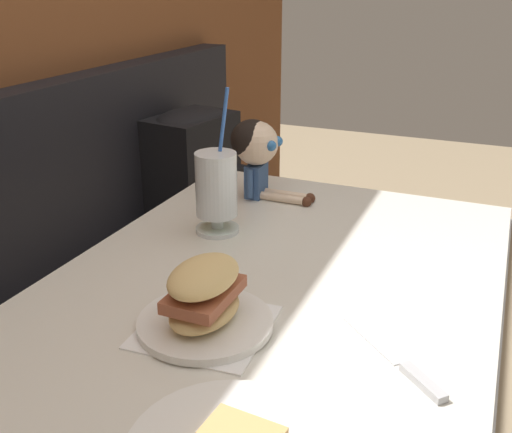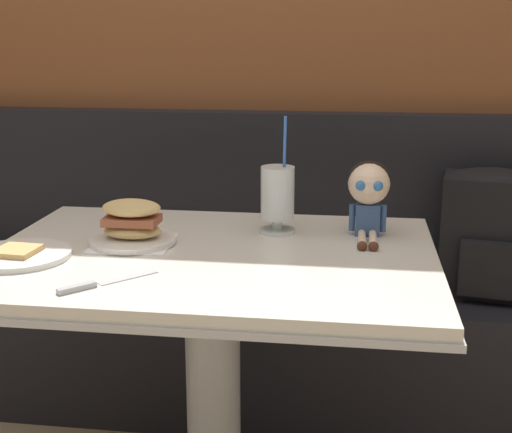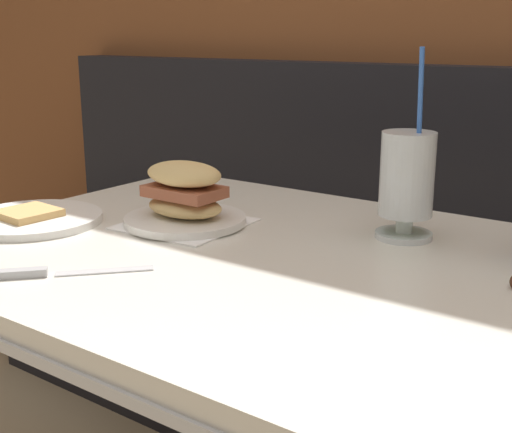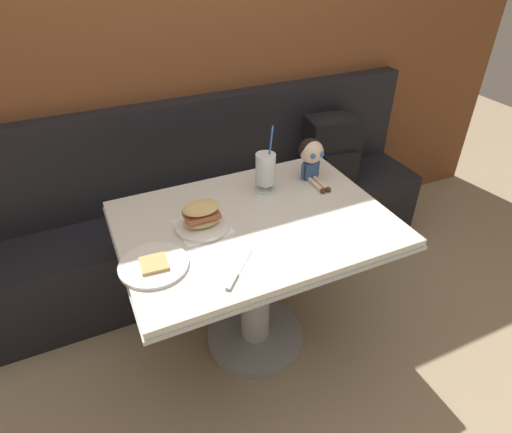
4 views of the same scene
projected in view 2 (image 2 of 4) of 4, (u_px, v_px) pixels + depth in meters
name	position (u px, v px, depth m)	size (l,w,h in m)	color
wood_panel_wall	(259.00, 51.00, 2.47)	(4.40, 0.08, 2.40)	brown
booth_bench	(249.00, 312.00, 2.45)	(2.60, 0.48, 1.00)	black
diner_table	(212.00, 326.00, 1.80)	(1.11, 0.81, 0.74)	silver
toast_plate	(18.00, 255.00, 1.70)	(0.25, 0.25, 0.03)	white
milkshake_glass	(278.00, 196.00, 1.89)	(0.10, 0.10, 0.32)	silver
sandwich_plate	(132.00, 226.00, 1.80)	(0.22, 0.22, 0.12)	white
butter_knife	(92.00, 285.00, 1.50)	(0.17, 0.19, 0.01)	silver
seated_doll	(369.00, 188.00, 1.86)	(0.11, 0.22, 0.20)	#385689
backpack	(491.00, 230.00, 2.24)	(0.33, 0.28, 0.41)	black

